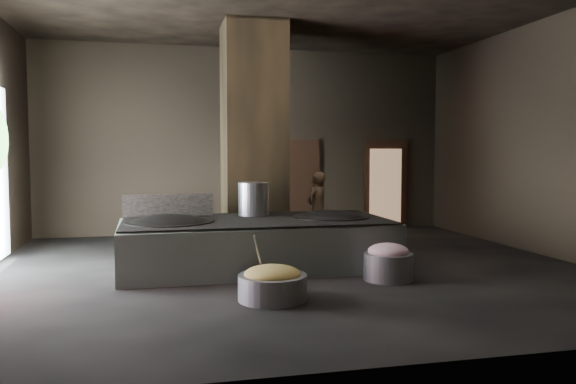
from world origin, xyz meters
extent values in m
cube|color=black|center=(0.00, 0.00, -0.05)|extent=(10.00, 9.00, 0.10)
cube|color=black|center=(0.00, 4.55, 2.25)|extent=(10.00, 0.10, 4.50)
cube|color=black|center=(0.00, -4.55, 2.25)|extent=(10.00, 0.10, 4.50)
cube|color=black|center=(5.05, 0.00, 2.25)|extent=(0.10, 9.00, 4.50)
cube|color=black|center=(-0.30, 1.90, 2.25)|extent=(1.20, 1.20, 4.50)
cube|color=#B2C5B6|center=(-0.55, 0.21, 0.39)|extent=(4.59, 2.29, 0.79)
cube|color=black|center=(-0.55, 0.21, 0.82)|extent=(4.44, 2.13, 0.03)
ellipsoid|color=black|center=(-2.00, 0.16, 0.75)|extent=(1.43, 1.43, 0.39)
cylinder|color=black|center=(-2.00, 0.16, 0.82)|extent=(1.46, 1.46, 0.05)
ellipsoid|color=black|center=(0.80, 0.26, 0.75)|extent=(1.33, 1.33, 0.37)
cylinder|color=black|center=(0.80, 0.26, 0.82)|extent=(1.36, 1.36, 0.05)
cylinder|color=gray|center=(-0.50, 0.76, 1.13)|extent=(0.55, 0.55, 0.59)
cube|color=black|center=(-2.00, 0.96, 1.03)|extent=(1.58, 0.10, 0.39)
imported|color=brown|center=(1.14, 2.33, 0.78)|extent=(0.67, 0.63, 1.55)
cylinder|color=gray|center=(-0.70, -1.96, 0.17)|extent=(1.05, 1.05, 0.34)
ellipsoid|color=#9BAD53|center=(-0.70, -1.96, 0.35)|extent=(0.76, 0.76, 0.23)
cylinder|color=gray|center=(-0.85, -1.81, 0.55)|extent=(0.23, 0.32, 0.66)
cylinder|color=gray|center=(1.27, -1.20, 0.21)|extent=(1.00, 1.00, 0.42)
ellipsoid|color=#D17D91|center=(1.27, -1.20, 0.45)|extent=(0.63, 0.63, 0.24)
cube|color=black|center=(1.20, 4.45, 1.10)|extent=(1.18, 0.08, 2.38)
cube|color=#8C6647|center=(1.09, 4.67, 1.05)|extent=(0.83, 0.04, 1.95)
cube|color=black|center=(3.60, 4.45, 1.10)|extent=(1.18, 0.08, 2.38)
cube|color=#8C6647|center=(3.56, 4.37, 1.05)|extent=(0.86, 0.04, 2.02)
camera|label=1|loc=(-2.14, -9.18, 1.96)|focal=35.00mm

